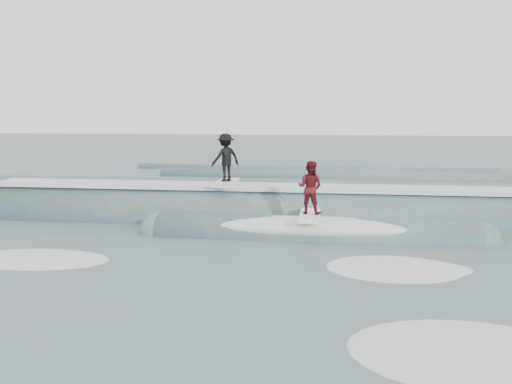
# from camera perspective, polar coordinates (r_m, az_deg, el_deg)

# --- Properties ---
(ground) EXTENTS (160.00, 160.00, 0.00)m
(ground) POSITION_cam_1_polar(r_m,az_deg,el_deg) (13.63, -2.56, -6.91)
(ground) COLOR #3D5659
(ground) RESTS_ON ground
(breaking_wave) EXTENTS (23.09, 3.91, 2.26)m
(breaking_wave) POSITION_cam_1_polar(r_m,az_deg,el_deg) (18.12, 1.19, -3.06)
(breaking_wave) COLOR #37545D
(breaking_wave) RESTS_ON ground
(surfer_black) EXTENTS (1.12, 2.00, 1.64)m
(surfer_black) POSITION_cam_1_polar(r_m,az_deg,el_deg) (18.43, -3.06, 3.20)
(surfer_black) COLOR silver
(surfer_black) RESTS_ON ground
(surfer_red) EXTENTS (0.86, 2.01, 1.58)m
(surfer_red) POSITION_cam_1_polar(r_m,az_deg,el_deg) (15.97, 5.43, 0.03)
(surfer_red) COLOR white
(surfer_red) RESTS_ON ground
(whitewater) EXTENTS (12.55, 6.66, 0.10)m
(whitewater) POSITION_cam_1_polar(r_m,az_deg,el_deg) (11.84, 2.12, -9.21)
(whitewater) COLOR silver
(whitewater) RESTS_ON ground
(far_swells) EXTENTS (36.41, 8.65, 0.80)m
(far_swells) POSITION_cam_1_polar(r_m,az_deg,el_deg) (31.10, 0.27, 1.46)
(far_swells) COLOR #37545D
(far_swells) RESTS_ON ground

